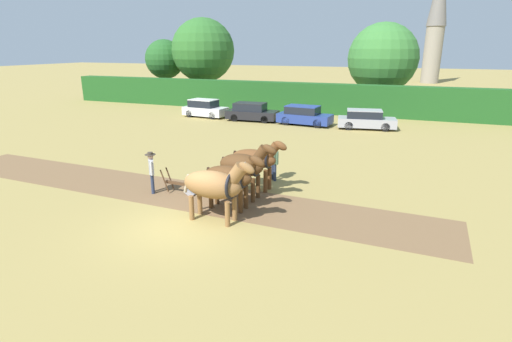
{
  "coord_description": "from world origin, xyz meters",
  "views": [
    {
      "loc": [
        7.1,
        -10.91,
        6.0
      ],
      "look_at": [
        1.4,
        3.75,
        1.1
      ],
      "focal_mm": 28.0,
      "sensor_mm": 36.0,
      "label": 1
    }
  ],
  "objects": [
    {
      "name": "ground_plane",
      "position": [
        0.0,
        0.0,
        0.0
      ],
      "size": [
        240.0,
        240.0,
        0.0
      ],
      "primitive_type": "plane",
      "color": "#998447"
    },
    {
      "name": "plowed_furrow_strip",
      "position": [
        -2.71,
        2.87,
        0.0
      ],
      "size": [
        24.18,
        3.98,
        0.01
      ],
      "primitive_type": "cube",
      "rotation": [
        0.0,
        0.0,
        -0.03
      ],
      "color": "brown",
      "rests_on": "ground"
    },
    {
      "name": "hedgerow",
      "position": [
        0.0,
        26.46,
        1.38
      ],
      "size": [
        57.75,
        1.47,
        2.77
      ],
      "primitive_type": "cube",
      "color": "#1E511E",
      "rests_on": "ground"
    },
    {
      "name": "tree_far_left",
      "position": [
        -20.93,
        31.11,
        4.59
      ],
      "size": [
        4.59,
        4.59,
        6.9
      ],
      "color": "brown",
      "rests_on": "ground"
    },
    {
      "name": "tree_left",
      "position": [
        -15.8,
        31.29,
        5.63
      ],
      "size": [
        7.14,
        7.14,
        9.21
      ],
      "color": "#4C3823",
      "rests_on": "ground"
    },
    {
      "name": "tree_center_left",
      "position": [
        3.92,
        32.06,
        4.93
      ],
      "size": [
        6.88,
        6.88,
        8.37
      ],
      "color": "#423323",
      "rests_on": "ground"
    },
    {
      "name": "church_spire",
      "position": [
        9.49,
        66.04,
        10.85
      ],
      "size": [
        3.19,
        3.19,
        20.73
      ],
      "color": "gray",
      "rests_on": "ground"
    },
    {
      "name": "draft_horse_lead_left",
      "position": [
        0.95,
        0.93,
        1.36
      ],
      "size": [
        2.9,
        1.11,
        2.4
      ],
      "rotation": [
        0.0,
        0.0,
        -0.03
      ],
      "color": "brown",
      "rests_on": "ground"
    },
    {
      "name": "draft_horse_lead_right",
      "position": [
        1.0,
        2.14,
        1.29
      ],
      "size": [
        2.64,
        0.93,
        2.3
      ],
      "rotation": [
        0.0,
        0.0,
        -0.03
      ],
      "color": "#513319",
      "rests_on": "ground"
    },
    {
      "name": "draft_horse_trail_left",
      "position": [
        1.03,
        3.35,
        1.41
      ],
      "size": [
        2.61,
        1.04,
        2.46
      ],
      "rotation": [
        0.0,
        0.0,
        -0.03
      ],
      "color": "#513319",
      "rests_on": "ground"
    },
    {
      "name": "draft_horse_trail_right",
      "position": [
        1.08,
        4.56,
        1.36
      ],
      "size": [
        2.69,
        0.93,
        2.34
      ],
      "rotation": [
        0.0,
        0.0,
        -0.03
      ],
      "color": "brown",
      "rests_on": "ground"
    },
    {
      "name": "plow",
      "position": [
        -1.64,
        2.84,
        0.32
      ],
      "size": [
        1.56,
        0.47,
        1.13
      ],
      "rotation": [
        0.0,
        0.0,
        -0.03
      ],
      "color": "#4C331E",
      "rests_on": "ground"
    },
    {
      "name": "farmer_at_plow",
      "position": [
        -2.87,
        2.51,
        1.07
      ],
      "size": [
        0.47,
        0.57,
        1.8
      ],
      "rotation": [
        0.0,
        0.0,
        0.65
      ],
      "color": "#28334C",
      "rests_on": "ground"
    },
    {
      "name": "farmer_beside_team",
      "position": [
        1.41,
        6.0,
        1.01
      ],
      "size": [
        0.53,
        0.47,
        1.72
      ],
      "rotation": [
        0.0,
        0.0,
        0.87
      ],
      "color": "#28334C",
      "rests_on": "ground"
    },
    {
      "name": "parked_car_far_left",
      "position": [
        -10.08,
        20.65,
        0.74
      ],
      "size": [
        4.06,
        2.09,
        1.55
      ],
      "rotation": [
        0.0,
        0.0,
        -0.09
      ],
      "color": "silver",
      "rests_on": "ground"
    },
    {
      "name": "parked_car_left",
      "position": [
        -5.46,
        20.39,
        0.72
      ],
      "size": [
        4.36,
        2.06,
        1.5
      ],
      "rotation": [
        0.0,
        0.0,
        0.05
      ],
      "color": "black",
      "rests_on": "ground"
    },
    {
      "name": "parked_car_center_left",
      "position": [
        -0.84,
        20.13,
        0.74
      ],
      "size": [
        4.42,
        2.17,
        1.53
      ],
      "rotation": [
        0.0,
        0.0,
        -0.09
      ],
      "color": "navy",
      "rests_on": "ground"
    },
    {
      "name": "parked_car_center",
      "position": [
        3.98,
        20.25,
        0.7
      ],
      "size": [
        4.51,
        2.4,
        1.45
      ],
      "rotation": [
        0.0,
        0.0,
        0.16
      ],
      "color": "#9E9EA8",
      "rests_on": "ground"
    }
  ]
}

